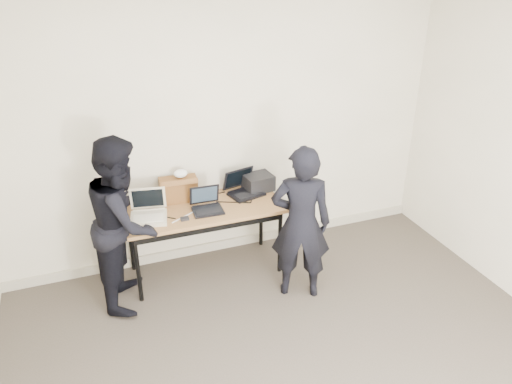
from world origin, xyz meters
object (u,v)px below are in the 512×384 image
person_observer (124,222)px  laptop_right (243,188)px  desk (204,213)px  person_typist (301,224)px  leather_satchel (179,189)px  laptop_center (207,205)px  equipment_box (258,182)px  laptop_beige (148,213)px

person_observer → laptop_right: bearing=-60.3°
desk → person_typist: person_typist is taller
desk → leather_satchel: (-0.18, 0.23, 0.19)m
laptop_right → person_typist: person_typist is taller
leather_satchel → laptop_center: bearing=-49.0°
person_typist → leather_satchel: bearing=-19.9°
laptop_right → person_typist: size_ratio=0.26×
laptop_center → equipment_box: laptop_center is taller
equipment_box → person_typist: size_ratio=0.19×
laptop_center → person_typist: (0.70, -0.58, -0.03)m
laptop_right → person_typist: 0.83m
equipment_box → leather_satchel: bearing=177.5°
equipment_box → desk: bearing=-163.1°
laptop_right → equipment_box: 0.18m
person_observer → leather_satchel: bearing=-41.6°
leather_satchel → person_typist: bearing=-39.1°
laptop_right → equipment_box: size_ratio=1.41×
leather_satchel → desk: bearing=-47.5°
laptop_beige → leather_satchel: (0.34, 0.25, 0.07)m
laptop_beige → laptop_right: laptop_beige is taller
laptop_beige → person_typist: 1.38m
equipment_box → person_observer: 1.42m
person_observer → desk: bearing=-63.9°
desk → person_typist: bearing=-40.3°
desk → leather_satchel: size_ratio=4.05×
laptop_right → desk: bearing=-174.8°
laptop_center → laptop_right: bearing=27.5°
laptop_right → leather_satchel: bearing=159.9°
person_typist → person_observer: bearing=5.0°
laptop_beige → equipment_box: 1.17m
leather_satchel → equipment_box: bearing=1.7°
desk → person_observer: size_ratio=0.95×
laptop_beige → laptop_center: (0.54, -0.02, -0.00)m
laptop_beige → laptop_right: 1.00m
laptop_center → person_observer: size_ratio=0.19×
desk → laptop_right: 0.50m
desk → laptop_right: size_ratio=3.85×
desk → person_observer: 0.77m
laptop_beige → laptop_center: laptop_beige is taller
laptop_beige → laptop_center: bearing=9.1°
leather_satchel → person_typist: size_ratio=0.25×
desk → person_observer: person_observer is taller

